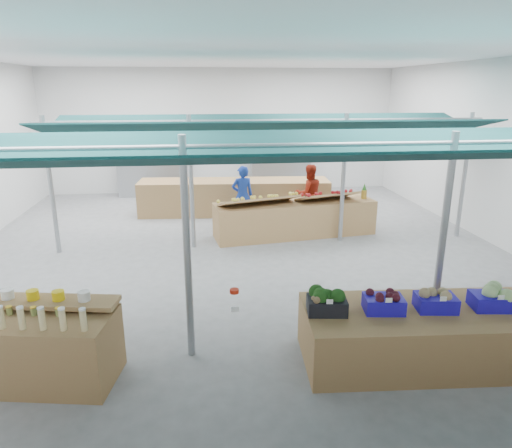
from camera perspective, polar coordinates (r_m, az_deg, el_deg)
The scene contains 21 objects.
floor at distance 10.27m, azimuth -2.19°, elevation -3.51°, with size 13.00×13.00×0.00m, color slate.
hall at distance 11.11m, azimuth -3.01°, elevation 12.02°, with size 13.00×13.00×13.00m.
pole_grid at distance 8.19m, azimuth 3.99°, elevation 4.46°, with size 10.00×4.60×3.00m.
awnings at distance 8.04m, azimuth 4.13°, elevation 11.22°, with size 9.50×7.08×0.30m.
back_shelving_left at distance 15.90m, azimuth -13.24°, elevation 7.02°, with size 2.00×0.50×2.00m, color #B23F33.
back_shelving_right at distance 16.06m, azimuth 3.06°, elevation 7.52°, with size 2.00×0.50×2.00m, color #B23F33.
bottle_shelf at distance 6.46m, azimuth -25.86°, elevation -13.45°, with size 2.10×1.47×1.16m.
veg_counter at distance 6.77m, azimuth 22.78°, elevation -12.59°, with size 3.83×1.28×0.75m, color olive.
fruit_counter at distance 11.34m, azimuth 4.89°, elevation 0.66°, with size 3.98×0.95×0.85m, color olive.
far_counter at distance 13.32m, azimuth -2.71°, elevation 3.40°, with size 5.46×1.09×0.98m, color olive.
vendor_left at distance 12.12m, azimuth -1.71°, elevation 3.57°, with size 0.58×0.38×1.59m, color navy.
vendor_right at distance 12.42m, azimuth 6.61°, elevation 3.78°, with size 0.77×0.60×1.59m, color maroon.
crate_broccoli at distance 6.01m, azimuth 8.86°, elevation -9.52°, with size 0.54×0.44×0.35m.
crate_beets at distance 6.21m, azimuth 15.68°, elevation -9.32°, with size 0.54×0.44×0.29m.
crate_celeriac at distance 6.46m, azimuth 21.58°, elevation -8.77°, with size 0.54×0.44×0.31m.
crate_cabbage at distance 6.79m, azimuth 27.37°, elevation -8.12°, with size 0.54×0.44×0.35m.
sparrow at distance 5.82m, azimuth 7.51°, elevation -9.38°, with size 0.12×0.09×0.11m.
pole_ribbon at distance 5.76m, azimuth -2.72°, elevation -8.59°, with size 0.12×0.12×0.28m.
apple_heap_yellow at distance 10.82m, azimuth 0.40°, elevation 3.19°, with size 2.02×1.19×0.27m.
apple_heap_red at distance 11.40m, azimuth 8.94°, elevation 3.68°, with size 1.63×1.08×0.27m.
pineapple at distance 11.83m, azimuth 13.37°, elevation 3.98°, with size 0.14×0.14×0.39m.
Camera 1 is at (-0.80, -9.61, 3.53)m, focal length 32.00 mm.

